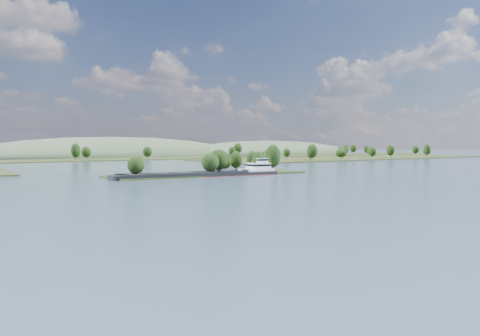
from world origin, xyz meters
TOP-DOWN VIEW (x-y plane):
  - ground at (0.00, 120.00)m, footprint 1800.00×1800.00m
  - tree_island at (6.67, 178.33)m, footprint 100.00×30.00m
  - right_bank at (231.26, 299.16)m, footprint 320.00×90.00m
  - back_shoreline at (7.29, 399.78)m, footprint 900.00×60.00m
  - hill_east at (260.00, 470.00)m, footprint 260.00×140.00m
  - hill_west at (60.00, 500.00)m, footprint 320.00×160.00m
  - cargo_barge at (-5.10, 169.72)m, footprint 82.70×14.66m

SIDE VIEW (x-z plane):
  - ground at x=0.00m, z-range 0.00..0.00m
  - hill_east at x=260.00m, z-range -18.00..18.00m
  - hill_west at x=60.00m, z-range -22.00..22.00m
  - back_shoreline at x=7.29m, z-range -7.14..8.57m
  - right_bank at x=231.26m, z-range -6.67..8.62m
  - cargo_barge at x=-5.10m, z-range -4.16..6.97m
  - tree_island at x=6.67m, z-range -3.62..11.94m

